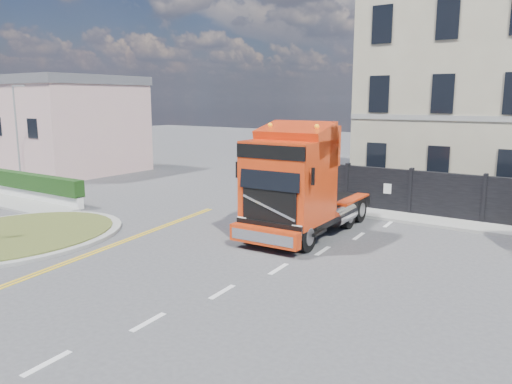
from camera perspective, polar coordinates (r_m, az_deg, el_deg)
The scene contains 11 objects.
ground at distance 17.21m, azimuth -5.17°, elevation -6.57°, with size 120.00×120.00×0.00m, color #424244.
traffic_island at distance 20.58m, azimuth -26.08°, elevation -4.53°, with size 6.80×6.80×0.17m.
hedge_wall at distance 27.76m, azimuth -24.40°, elevation 0.67°, with size 8.00×0.55×1.35m.
pavement_side at distance 27.33m, azimuth -26.24°, elevation -1.10°, with size 8.50×1.80×0.10m, color gray.
seaside_bldg_pink at distance 37.45m, azimuth -20.56°, elevation 6.75°, with size 8.00×8.00×6.00m, color #C99D9E.
seaside_bldg_cream at distance 45.25m, azimuth -24.38°, elevation 6.40°, with size 9.00×8.00×5.00m, color beige.
hoarding_fence at distance 22.42m, azimuth 23.47°, elevation -0.75°, with size 18.80×0.25×2.00m.
georgian_building at distance 29.55m, azimuth 25.91°, elevation 10.92°, with size 12.30×10.30×12.80m.
pavement_far at distance 21.85m, azimuth 21.42°, elevation -3.40°, with size 20.00×1.60×0.12m, color gray.
truck at distance 18.33m, azimuth 4.71°, elevation 0.44°, with size 2.79×6.96×4.12m.
lamppost_slim at distance 31.32m, azimuth -25.71°, elevation 6.66°, with size 0.24×0.48×5.91m.
Camera 1 is at (10.46, -12.70, 5.06)m, focal length 35.00 mm.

